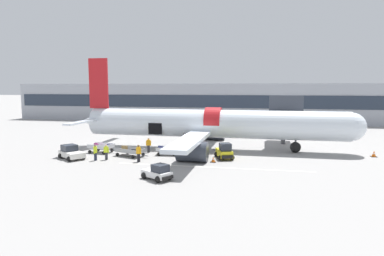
{
  "coord_description": "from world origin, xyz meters",
  "views": [
    {
      "loc": [
        7.79,
        -36.51,
        7.67
      ],
      "look_at": [
        -0.52,
        2.63,
        2.85
      ],
      "focal_mm": 32.0,
      "sensor_mm": 36.0,
      "label": 1
    }
  ],
  "objects_px": {
    "baggage_cart_empty": "(102,148)",
    "ground_crew_driver": "(149,145)",
    "baggage_tug_rear": "(224,152)",
    "baggage_cart_loading": "(130,152)",
    "baggage_cart_queued": "(168,151)",
    "ground_crew_loader_a": "(106,152)",
    "ground_crew_supervisor": "(95,152)",
    "ground_crew_loader_b": "(139,153)",
    "airplane": "(210,125)",
    "baggage_tug_mid": "(71,153)",
    "baggage_tug_lead": "(158,173)"
  },
  "relations": [
    {
      "from": "baggage_cart_empty",
      "to": "ground_crew_driver",
      "type": "distance_m",
      "value": 5.53
    },
    {
      "from": "baggage_tug_rear",
      "to": "baggage_cart_loading",
      "type": "xyz_separation_m",
      "value": [
        -10.39,
        -0.89,
        -0.22
      ]
    },
    {
      "from": "baggage_cart_queued",
      "to": "ground_crew_loader_a",
      "type": "bearing_deg",
      "value": -145.14
    },
    {
      "from": "ground_crew_loader_a",
      "to": "ground_crew_supervisor",
      "type": "bearing_deg",
      "value": -149.68
    },
    {
      "from": "ground_crew_loader_a",
      "to": "ground_crew_loader_b",
      "type": "bearing_deg",
      "value": -4.34
    },
    {
      "from": "baggage_tug_rear",
      "to": "ground_crew_supervisor",
      "type": "xyz_separation_m",
      "value": [
        -13.14,
        -3.69,
        0.16
      ]
    },
    {
      "from": "baggage_tug_rear",
      "to": "ground_crew_supervisor",
      "type": "distance_m",
      "value": 13.65
    },
    {
      "from": "baggage_tug_rear",
      "to": "airplane",
      "type": "bearing_deg",
      "value": 115.19
    },
    {
      "from": "ground_crew_loader_a",
      "to": "ground_crew_loader_b",
      "type": "height_order",
      "value": "ground_crew_loader_b"
    },
    {
      "from": "baggage_tug_rear",
      "to": "baggage_cart_queued",
      "type": "xyz_separation_m",
      "value": [
        -6.54,
        0.8,
        -0.26
      ]
    },
    {
      "from": "airplane",
      "to": "baggage_tug_mid",
      "type": "bearing_deg",
      "value": -147.6
    },
    {
      "from": "baggage_tug_rear",
      "to": "baggage_cart_empty",
      "type": "height_order",
      "value": "baggage_tug_rear"
    },
    {
      "from": "ground_crew_loader_a",
      "to": "ground_crew_driver",
      "type": "bearing_deg",
      "value": 57.77
    },
    {
      "from": "airplane",
      "to": "ground_crew_driver",
      "type": "relative_size",
      "value": 20.02
    },
    {
      "from": "baggage_tug_lead",
      "to": "ground_crew_supervisor",
      "type": "relative_size",
      "value": 1.76
    },
    {
      "from": "airplane",
      "to": "baggage_cart_empty",
      "type": "relative_size",
      "value": 9.64
    },
    {
      "from": "baggage_cart_empty",
      "to": "ground_crew_driver",
      "type": "bearing_deg",
      "value": 13.03
    },
    {
      "from": "ground_crew_supervisor",
      "to": "ground_crew_loader_b",
      "type": "bearing_deg",
      "value": 3.4
    },
    {
      "from": "baggage_tug_lead",
      "to": "ground_crew_loader_b",
      "type": "distance_m",
      "value": 7.27
    },
    {
      "from": "baggage_cart_loading",
      "to": "ground_crew_loader_b",
      "type": "xyz_separation_m",
      "value": [
        1.94,
        -2.52,
        0.43
      ]
    },
    {
      "from": "airplane",
      "to": "baggage_tug_lead",
      "type": "relative_size",
      "value": 11.81
    },
    {
      "from": "baggage_tug_mid",
      "to": "baggage_cart_queued",
      "type": "bearing_deg",
      "value": 23.87
    },
    {
      "from": "baggage_tug_lead",
      "to": "baggage_tug_mid",
      "type": "bearing_deg",
      "value": 152.53
    },
    {
      "from": "baggage_tug_lead",
      "to": "baggage_tug_mid",
      "type": "relative_size",
      "value": 0.83
    },
    {
      "from": "baggage_cart_empty",
      "to": "baggage_tug_rear",
      "type": "bearing_deg",
      "value": -1.73
    },
    {
      "from": "baggage_tug_mid",
      "to": "ground_crew_loader_b",
      "type": "distance_m",
      "value": 7.66
    },
    {
      "from": "ground_crew_driver",
      "to": "baggage_tug_lead",
      "type": "bearing_deg",
      "value": -67.3
    },
    {
      "from": "baggage_tug_rear",
      "to": "ground_crew_driver",
      "type": "xyz_separation_m",
      "value": [
        -9.14,
        1.68,
        0.19
      ]
    },
    {
      "from": "ground_crew_supervisor",
      "to": "ground_crew_loader_a",
      "type": "bearing_deg",
      "value": 30.32
    },
    {
      "from": "ground_crew_loader_a",
      "to": "baggage_cart_queued",
      "type": "bearing_deg",
      "value": 34.86
    },
    {
      "from": "baggage_tug_lead",
      "to": "ground_crew_supervisor",
      "type": "xyz_separation_m",
      "value": [
        -8.67,
        5.79,
        0.31
      ]
    },
    {
      "from": "airplane",
      "to": "baggage_cart_loading",
      "type": "distance_m",
      "value": 10.33
    },
    {
      "from": "baggage_tug_lead",
      "to": "ground_crew_loader_a",
      "type": "xyz_separation_m",
      "value": [
        -7.71,
        6.35,
        0.29
      ]
    },
    {
      "from": "baggage_tug_rear",
      "to": "ground_crew_supervisor",
      "type": "height_order",
      "value": "baggage_tug_rear"
    },
    {
      "from": "ground_crew_driver",
      "to": "ground_crew_supervisor",
      "type": "bearing_deg",
      "value": -126.63
    },
    {
      "from": "baggage_tug_lead",
      "to": "ground_crew_loader_b",
      "type": "xyz_separation_m",
      "value": [
        -3.98,
        6.07,
        0.37
      ]
    },
    {
      "from": "baggage_cart_loading",
      "to": "baggage_cart_empty",
      "type": "distance_m",
      "value": 4.34
    },
    {
      "from": "baggage_cart_empty",
      "to": "ground_crew_driver",
      "type": "xyz_separation_m",
      "value": [
        5.38,
        1.24,
        0.37
      ]
    },
    {
      "from": "ground_crew_loader_a",
      "to": "ground_crew_loader_b",
      "type": "distance_m",
      "value": 3.74
    },
    {
      "from": "airplane",
      "to": "baggage_cart_loading",
      "type": "relative_size",
      "value": 8.24
    },
    {
      "from": "baggage_cart_queued",
      "to": "ground_crew_supervisor",
      "type": "distance_m",
      "value": 8.0
    },
    {
      "from": "baggage_tug_lead",
      "to": "ground_crew_loader_b",
      "type": "height_order",
      "value": "ground_crew_loader_b"
    },
    {
      "from": "baggage_tug_rear",
      "to": "baggage_cart_empty",
      "type": "xyz_separation_m",
      "value": [
        -14.52,
        0.44,
        -0.18
      ]
    },
    {
      "from": "baggage_cart_queued",
      "to": "airplane",
      "type": "bearing_deg",
      "value": 47.36
    },
    {
      "from": "ground_crew_driver",
      "to": "baggage_cart_loading",
      "type": "bearing_deg",
      "value": -115.8
    },
    {
      "from": "baggage_tug_lead",
      "to": "baggage_cart_loading",
      "type": "relative_size",
      "value": 0.7
    },
    {
      "from": "airplane",
      "to": "ground_crew_loader_b",
      "type": "distance_m",
      "value": 10.72
    },
    {
      "from": "baggage_tug_mid",
      "to": "ground_crew_driver",
      "type": "height_order",
      "value": "ground_crew_driver"
    },
    {
      "from": "baggage_tug_rear",
      "to": "baggage_cart_empty",
      "type": "bearing_deg",
      "value": 178.27
    },
    {
      "from": "baggage_cart_queued",
      "to": "ground_crew_loader_b",
      "type": "relative_size",
      "value": 1.92
    }
  ]
}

